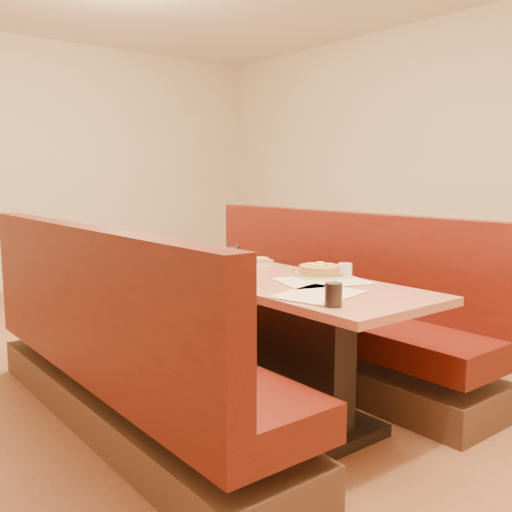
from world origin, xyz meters
TOP-DOWN VIEW (x-y plane):
  - ground at (0.00, 0.00)m, footprint 8.00×8.00m
  - room_envelope at (0.00, 0.00)m, footprint 6.04×8.04m
  - diner_table at (0.00, 0.00)m, footprint 0.70×2.50m
  - booth_left at (-0.73, 0.00)m, footprint 0.55×2.50m
  - booth_right at (0.73, 0.00)m, footprint 0.55×2.50m
  - placemat_near_left at (-0.12, -0.81)m, footprint 0.45×0.38m
  - placemat_near_right at (0.12, -0.59)m, footprint 0.51×0.44m
  - placemat_far_left at (-0.12, 0.56)m, footprint 0.54×0.46m
  - placemat_far_right at (0.08, 0.18)m, footprint 0.46×0.41m
  - pancake_plate at (0.22, -0.47)m, footprint 0.31×0.31m
  - eggs_plate at (-0.16, 0.11)m, footprint 0.30×0.30m
  - extra_plate_mid at (0.25, 0.11)m, footprint 0.21×0.21m
  - extra_plate_far at (-0.07, 0.82)m, footprint 0.20×0.20m
  - coffee_mug_a at (0.28, -0.60)m, footprint 0.10×0.07m
  - coffee_mug_b at (-0.09, 0.35)m, footprint 0.13×0.09m
  - coffee_mug_c at (0.14, 0.16)m, footprint 0.11×0.08m
  - coffee_mug_d at (-0.13, 0.80)m, footprint 0.10×0.08m
  - soda_tumbler_near at (-0.24, -1.02)m, footprint 0.07×0.07m
  - soda_tumbler_mid at (0.28, 0.38)m, footprint 0.06×0.06m

SIDE VIEW (x-z plane):
  - ground at x=0.00m, z-range 0.00..0.00m
  - booth_left at x=-0.73m, z-range -0.16..0.89m
  - booth_right at x=0.73m, z-range -0.16..0.89m
  - diner_table at x=0.00m, z-range 0.00..0.75m
  - placemat_near_left at x=-0.12m, z-range 0.75..0.76m
  - placemat_near_right at x=0.12m, z-range 0.75..0.76m
  - placemat_far_left at x=-0.12m, z-range 0.75..0.76m
  - placemat_far_right at x=0.08m, z-range 0.75..0.76m
  - extra_plate_far at x=-0.07m, z-range 0.74..0.78m
  - extra_plate_mid at x=0.25m, z-range 0.74..0.78m
  - eggs_plate at x=-0.16m, z-range 0.74..0.80m
  - pancake_plate at x=0.22m, z-range 0.74..0.81m
  - coffee_mug_a at x=0.28m, z-range 0.75..0.83m
  - coffee_mug_d at x=-0.13m, z-range 0.75..0.83m
  - coffee_mug_c at x=0.14m, z-range 0.75..0.83m
  - soda_tumbler_mid at x=0.28m, z-range 0.75..0.84m
  - soda_tumbler_near at x=-0.24m, z-range 0.75..0.85m
  - coffee_mug_b at x=-0.09m, z-range 0.75..0.85m
  - room_envelope at x=0.00m, z-range 0.52..3.34m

